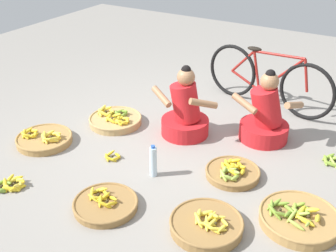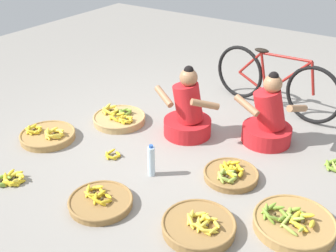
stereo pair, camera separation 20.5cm
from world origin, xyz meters
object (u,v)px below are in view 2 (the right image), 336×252
at_px(banana_basket_front_right, 231,174).
at_px(water_bottle, 151,161).
at_px(vendor_woman_front, 188,114).
at_px(banana_basket_near_bicycle, 119,118).
at_px(banana_basket_front_left, 199,226).
at_px(loose_bananas_back_right, 10,179).
at_px(banana_basket_near_vendor, 48,135).
at_px(loose_bananas_back_left, 113,155).
at_px(banana_basket_back_center, 101,201).
at_px(vendor_woman_behind, 268,121).
at_px(bicycle_leaning, 274,82).
at_px(banana_basket_mid_right, 294,223).

bearing_deg(banana_basket_front_right, water_bottle, -150.64).
distance_m(vendor_woman_front, banana_basket_front_right, 0.94).
relative_size(banana_basket_near_bicycle, banana_basket_front_left, 1.04).
bearing_deg(loose_bananas_back_right, banana_basket_near_vendor, 113.41).
distance_m(loose_bananas_back_left, water_bottle, 0.52).
distance_m(banana_basket_back_center, loose_bananas_back_left, 0.76).
bearing_deg(banana_basket_near_vendor, loose_bananas_back_right, -66.59).
height_order(vendor_woman_behind, bicycle_leaning, vendor_woman_behind).
xyz_separation_m(vendor_woman_front, banana_basket_back_center, (0.04, -1.45, -0.21)).
distance_m(bicycle_leaning, banana_basket_near_vendor, 2.70).
bearing_deg(banana_basket_mid_right, water_bottle, -178.83).
bearing_deg(loose_bananas_back_left, banana_basket_back_center, -56.93).
distance_m(banana_basket_back_center, water_bottle, 0.62).
relative_size(bicycle_leaning, banana_basket_mid_right, 2.61).
distance_m(banana_basket_back_center, loose_bananas_back_right, 0.94).
bearing_deg(banana_basket_near_bicycle, banana_basket_front_left, -32.14).
relative_size(banana_basket_front_left, loose_bananas_back_right, 1.97).
bearing_deg(banana_basket_back_center, vendor_woman_behind, 67.41).
xyz_separation_m(bicycle_leaning, banana_basket_mid_right, (0.97, -1.95, -0.30)).
height_order(banana_basket_back_center, loose_bananas_back_right, banana_basket_back_center).
relative_size(banana_basket_mid_right, banana_basket_near_vendor, 1.09).
relative_size(vendor_woman_front, bicycle_leaning, 0.47).
xyz_separation_m(vendor_woman_front, vendor_woman_behind, (0.78, 0.34, -0.00)).
height_order(banana_basket_mid_right, loose_bananas_back_right, banana_basket_mid_right).
bearing_deg(vendor_woman_front, banana_basket_front_left, -54.94).
height_order(banana_basket_mid_right, banana_basket_near_bicycle, banana_basket_mid_right).
xyz_separation_m(banana_basket_near_vendor, banana_basket_front_left, (2.07, -0.32, 0.00)).
bearing_deg(vendor_woman_behind, banana_basket_mid_right, -58.57).
relative_size(loose_bananas_back_left, loose_bananas_back_right, 0.63).
bearing_deg(bicycle_leaning, vendor_woman_front, -114.55).
height_order(banana_basket_near_vendor, loose_bananas_back_left, banana_basket_near_vendor).
distance_m(banana_basket_near_vendor, loose_bananas_back_right, 0.80).
height_order(banana_basket_front_right, banana_basket_near_bicycle, banana_basket_near_bicycle).
relative_size(loose_bananas_back_right, water_bottle, 0.92).
relative_size(vendor_woman_behind, loose_bananas_back_right, 2.68).
distance_m(banana_basket_front_right, banana_basket_front_left, 0.78).
distance_m(banana_basket_near_vendor, loose_bananas_back_left, 0.82).
bearing_deg(banana_basket_near_vendor, loose_bananas_back_left, 8.20).
bearing_deg(loose_bananas_back_right, banana_basket_front_right, 35.62).
distance_m(banana_basket_mid_right, loose_bananas_back_right, 2.51).
height_order(vendor_woman_front, banana_basket_mid_right, vendor_woman_front).
bearing_deg(bicycle_leaning, water_bottle, -101.12).
distance_m(vendor_woman_behind, banana_basket_back_center, 1.95).
distance_m(banana_basket_near_bicycle, banana_basket_front_left, 1.99).
relative_size(banana_basket_front_right, loose_bananas_back_left, 2.77).
xyz_separation_m(banana_basket_near_vendor, banana_basket_near_bicycle, (0.39, 0.74, 0.00)).
xyz_separation_m(banana_basket_near_bicycle, loose_bananas_back_right, (-0.07, -1.47, -0.02)).
bearing_deg(vendor_woman_behind, banana_basket_back_center, -112.59).
distance_m(banana_basket_mid_right, banana_basket_back_center, 1.58).
distance_m(bicycle_leaning, banana_basket_near_bicycle, 1.90).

